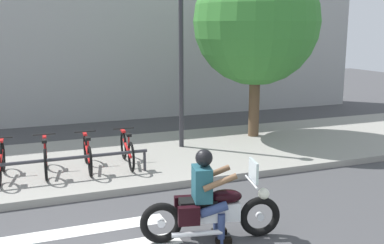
{
  "coord_description": "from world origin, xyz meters",
  "views": [
    {
      "loc": [
        -1.03,
        -5.51,
        3.22
      ],
      "look_at": [
        2.41,
        3.24,
        1.28
      ],
      "focal_mm": 43.33,
      "sensor_mm": 36.0,
      "label": 1
    }
  ],
  "objects_px": {
    "rider": "(207,188)",
    "bicycle_4": "(127,150)",
    "bicycle_1": "(1,162)",
    "bicycle_3": "(88,154)",
    "street_lamp": "(181,47)",
    "motorcycle": "(212,211)",
    "bike_rack": "(47,162)",
    "tree_near_rack": "(256,22)",
    "bicycle_2": "(45,157)"
  },
  "relations": [
    {
      "from": "bicycle_1",
      "to": "bicycle_3",
      "type": "bearing_deg",
      "value": 0.02
    },
    {
      "from": "motorcycle",
      "to": "bicycle_2",
      "type": "xyz_separation_m",
      "value": [
        -2.16,
        3.83,
        0.05
      ]
    },
    {
      "from": "bicycle_2",
      "to": "tree_near_rack",
      "type": "height_order",
      "value": "tree_near_rack"
    },
    {
      "from": "rider",
      "to": "bicycle_2",
      "type": "distance_m",
      "value": 4.36
    },
    {
      "from": "motorcycle",
      "to": "street_lamp",
      "type": "xyz_separation_m",
      "value": [
        1.31,
        4.94,
        2.27
      ]
    },
    {
      "from": "bicycle_1",
      "to": "bicycle_3",
      "type": "distance_m",
      "value": 1.76
    },
    {
      "from": "motorcycle",
      "to": "tree_near_rack",
      "type": "distance_m",
      "value": 7.09
    },
    {
      "from": "rider",
      "to": "street_lamp",
      "type": "xyz_separation_m",
      "value": [
        1.39,
        4.92,
        1.9
      ]
    },
    {
      "from": "motorcycle",
      "to": "bicycle_4",
      "type": "distance_m",
      "value": 3.85
    },
    {
      "from": "bicycle_1",
      "to": "tree_near_rack",
      "type": "distance_m",
      "value": 7.42
    },
    {
      "from": "rider",
      "to": "bicycle_4",
      "type": "xyz_separation_m",
      "value": [
        -0.32,
        3.81,
        -0.32
      ]
    },
    {
      "from": "bicycle_2",
      "to": "street_lamp",
      "type": "xyz_separation_m",
      "value": [
        3.47,
        1.11,
        2.22
      ]
    },
    {
      "from": "tree_near_rack",
      "to": "rider",
      "type": "bearing_deg",
      "value": -125.01
    },
    {
      "from": "street_lamp",
      "to": "bicycle_4",
      "type": "bearing_deg",
      "value": -146.98
    },
    {
      "from": "bike_rack",
      "to": "motorcycle",
      "type": "bearing_deg",
      "value": -56.69
    },
    {
      "from": "bicycle_3",
      "to": "street_lamp",
      "type": "distance_m",
      "value": 3.59
    },
    {
      "from": "bicycle_1",
      "to": "street_lamp",
      "type": "distance_m",
      "value": 5.0
    },
    {
      "from": "rider",
      "to": "bike_rack",
      "type": "relative_size",
      "value": 0.35
    },
    {
      "from": "bicycle_4",
      "to": "bike_rack",
      "type": "relative_size",
      "value": 0.41
    },
    {
      "from": "bicycle_3",
      "to": "bicycle_4",
      "type": "relative_size",
      "value": 1.02
    },
    {
      "from": "bicycle_1",
      "to": "bike_rack",
      "type": "relative_size",
      "value": 0.39
    },
    {
      "from": "motorcycle",
      "to": "bicycle_3",
      "type": "height_order",
      "value": "motorcycle"
    },
    {
      "from": "bicycle_4",
      "to": "street_lamp",
      "type": "relative_size",
      "value": 0.37
    },
    {
      "from": "motorcycle",
      "to": "bicycle_2",
      "type": "height_order",
      "value": "motorcycle"
    },
    {
      "from": "bicycle_1",
      "to": "street_lamp",
      "type": "height_order",
      "value": "street_lamp"
    },
    {
      "from": "street_lamp",
      "to": "tree_near_rack",
      "type": "relative_size",
      "value": 0.89
    },
    {
      "from": "bike_rack",
      "to": "street_lamp",
      "type": "height_order",
      "value": "street_lamp"
    },
    {
      "from": "bike_rack",
      "to": "street_lamp",
      "type": "distance_m",
      "value": 4.41
    },
    {
      "from": "bicycle_4",
      "to": "tree_near_rack",
      "type": "height_order",
      "value": "tree_near_rack"
    },
    {
      "from": "bicycle_3",
      "to": "bike_rack",
      "type": "xyz_separation_m",
      "value": [
        -0.88,
        -0.55,
        0.06
      ]
    },
    {
      "from": "motorcycle",
      "to": "street_lamp",
      "type": "bearing_deg",
      "value": 75.14
    },
    {
      "from": "motorcycle",
      "to": "bicycle_2",
      "type": "bearing_deg",
      "value": 119.35
    },
    {
      "from": "motorcycle",
      "to": "bicycle_4",
      "type": "relative_size",
      "value": 1.29
    },
    {
      "from": "bicycle_1",
      "to": "tree_near_rack",
      "type": "bearing_deg",
      "value": 12.73
    },
    {
      "from": "motorcycle",
      "to": "bicycle_2",
      "type": "distance_m",
      "value": 4.4
    },
    {
      "from": "bicycle_1",
      "to": "bicycle_2",
      "type": "relative_size",
      "value": 1.0
    },
    {
      "from": "bike_rack",
      "to": "street_lamp",
      "type": "bearing_deg",
      "value": 25.64
    },
    {
      "from": "motorcycle",
      "to": "bicycle_1",
      "type": "relative_size",
      "value": 1.33
    },
    {
      "from": "rider",
      "to": "bicycle_3",
      "type": "height_order",
      "value": "rider"
    },
    {
      "from": "bicycle_2",
      "to": "street_lamp",
      "type": "bearing_deg",
      "value": 17.76
    },
    {
      "from": "tree_near_rack",
      "to": "bike_rack",
      "type": "bearing_deg",
      "value": -160.44
    },
    {
      "from": "tree_near_rack",
      "to": "bicycle_1",
      "type": "bearing_deg",
      "value": -167.27
    },
    {
      "from": "motorcycle",
      "to": "bicycle_3",
      "type": "bearing_deg",
      "value": 108.4
    },
    {
      "from": "motorcycle",
      "to": "bicycle_1",
      "type": "distance_m",
      "value": 4.89
    },
    {
      "from": "bicycle_4",
      "to": "bike_rack",
      "type": "height_order",
      "value": "bicycle_4"
    },
    {
      "from": "bike_rack",
      "to": "tree_near_rack",
      "type": "height_order",
      "value": "tree_near_rack"
    },
    {
      "from": "rider",
      "to": "bicycle_4",
      "type": "distance_m",
      "value": 3.84
    },
    {
      "from": "bicycle_1",
      "to": "tree_near_rack",
      "type": "xyz_separation_m",
      "value": [
        6.69,
        1.51,
        2.83
      ]
    },
    {
      "from": "bicycle_2",
      "to": "rider",
      "type": "bearing_deg",
      "value": -61.39
    },
    {
      "from": "motorcycle",
      "to": "bike_rack",
      "type": "bearing_deg",
      "value": 123.31
    }
  ]
}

